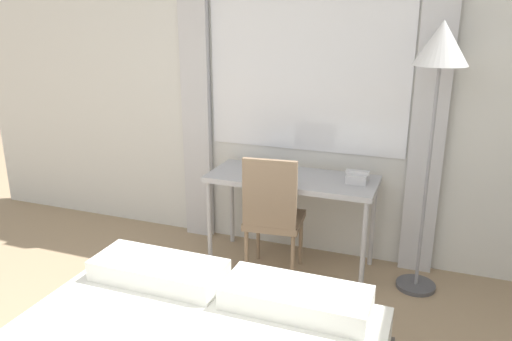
% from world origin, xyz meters
% --- Properties ---
extents(wall_back_with_window, '(5.66, 0.13, 2.70)m').
position_xyz_m(wall_back_with_window, '(0.04, 2.96, 1.35)').
color(wall_back_with_window, silver).
rests_on(wall_back_with_window, ground_plane).
extents(desk, '(1.25, 0.51, 0.72)m').
position_xyz_m(desk, '(0.33, 2.62, 0.66)').
color(desk, '#B2B2B7').
rests_on(desk, ground_plane).
extents(desk_chair, '(0.44, 0.44, 0.94)m').
position_xyz_m(desk_chair, '(0.26, 2.39, 0.52)').
color(desk_chair, '#8C7259').
rests_on(desk_chair, ground_plane).
extents(standing_lamp, '(0.34, 0.34, 1.84)m').
position_xyz_m(standing_lamp, '(1.28, 2.60, 1.57)').
color(standing_lamp, '#4C4C51').
rests_on(standing_lamp, ground_plane).
extents(telephone, '(0.17, 0.16, 0.09)m').
position_xyz_m(telephone, '(0.81, 2.66, 0.76)').
color(telephone, silver).
rests_on(telephone, desk).
extents(book, '(0.28, 0.22, 0.02)m').
position_xyz_m(book, '(0.17, 2.69, 0.74)').
color(book, navy).
rests_on(book, desk).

